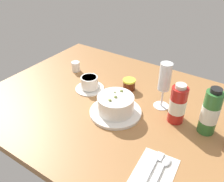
% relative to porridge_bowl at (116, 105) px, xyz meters
% --- Properties ---
extents(ground_plane, '(1.10, 0.84, 0.03)m').
position_rel_porridge_bowl_xyz_m(ground_plane, '(-0.05, 0.05, -0.05)').
color(ground_plane, '#9E6B3D').
extents(porridge_bowl, '(0.21, 0.21, 0.09)m').
position_rel_porridge_bowl_xyz_m(porridge_bowl, '(0.00, 0.00, 0.00)').
color(porridge_bowl, white).
rests_on(porridge_bowl, ground_plane).
extents(cutlery_setting, '(0.13, 0.19, 0.01)m').
position_rel_porridge_bowl_xyz_m(cutlery_setting, '(0.25, -0.18, -0.04)').
color(cutlery_setting, white).
rests_on(cutlery_setting, ground_plane).
extents(coffee_cup, '(0.13, 0.13, 0.06)m').
position_rel_porridge_bowl_xyz_m(coffee_cup, '(-0.20, 0.09, -0.01)').
color(coffee_cup, white).
rests_on(coffee_cup, ground_plane).
extents(creamer_jug, '(0.04, 0.05, 0.06)m').
position_rel_porridge_bowl_xyz_m(creamer_jug, '(-0.36, 0.18, -0.01)').
color(creamer_jug, white).
rests_on(creamer_jug, ground_plane).
extents(wine_glass, '(0.07, 0.07, 0.20)m').
position_rel_porridge_bowl_xyz_m(wine_glass, '(0.13, 0.15, 0.09)').
color(wine_glass, white).
rests_on(wine_glass, ground_plane).
extents(jam_jar, '(0.06, 0.06, 0.05)m').
position_rel_porridge_bowl_xyz_m(jam_jar, '(-0.05, 0.18, -0.01)').
color(jam_jar, '#501E0E').
rests_on(jam_jar, ground_plane).
extents(sauce_bottle_red, '(0.06, 0.06, 0.16)m').
position_rel_porridge_bowl_xyz_m(sauce_bottle_red, '(0.21, 0.09, 0.04)').
color(sauce_bottle_red, '#B21E19').
rests_on(sauce_bottle_red, ground_plane).
extents(sauce_bottle_green, '(0.06, 0.06, 0.18)m').
position_rel_porridge_bowl_xyz_m(sauce_bottle_green, '(0.33, 0.09, 0.05)').
color(sauce_bottle_green, '#337233').
rests_on(sauce_bottle_green, ground_plane).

